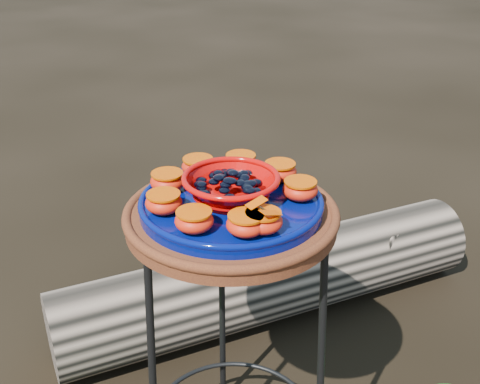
{
  "coord_description": "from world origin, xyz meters",
  "views": [
    {
      "loc": [
        -0.13,
        -1.05,
        1.31
      ],
      "look_at": [
        0.02,
        0.0,
        0.77
      ],
      "focal_mm": 45.0,
      "sensor_mm": 36.0,
      "label": 1
    }
  ],
  "objects": [
    {
      "name": "driftwood_log",
      "position": [
        0.2,
        0.59,
        0.14
      ],
      "size": [
        1.5,
        0.78,
        0.27
      ],
      "primitive_type": null,
      "rotation": [
        0.0,
        0.0,
        0.29
      ],
      "color": "black",
      "rests_on": "ground"
    },
    {
      "name": "orange_half_1",
      "position": [
        0.14,
        -0.01,
        0.78
      ],
      "size": [
        0.07,
        0.07,
        0.04
      ],
      "primitive_type": "ellipsoid",
      "color": "red",
      "rests_on": "cobalt_plate"
    },
    {
      "name": "orange_half_6",
      "position": [
        -0.13,
        -0.03,
        0.78
      ],
      "size": [
        0.07,
        0.07,
        0.04
      ],
      "primitive_type": "ellipsoid",
      "color": "red",
      "rests_on": "cobalt_plate"
    },
    {
      "name": "foliage_back",
      "position": [
        -0.26,
        0.52,
        0.07
      ],
      "size": [
        0.29,
        0.29,
        0.15
      ],
      "primitive_type": "ellipsoid",
      "color": "#1F721D",
      "rests_on": "ground"
    },
    {
      "name": "red_bowl",
      "position": [
        0.0,
        0.0,
        0.78
      ],
      "size": [
        0.18,
        0.18,
        0.05
      ],
      "primitive_type": null,
      "color": "#C30704",
      "rests_on": "cobalt_plate"
    },
    {
      "name": "orange_half_7",
      "position": [
        -0.08,
        -0.11,
        0.78
      ],
      "size": [
        0.07,
        0.07,
        0.04
      ],
      "primitive_type": "ellipsoid",
      "color": "red",
      "rests_on": "cobalt_plate"
    },
    {
      "name": "orange_half_3",
      "position": [
        0.04,
        0.13,
        0.78
      ],
      "size": [
        0.07,
        0.07,
        0.04
      ],
      "primitive_type": "ellipsoid",
      "color": "red",
      "rests_on": "cobalt_plate"
    },
    {
      "name": "orange_half_4",
      "position": [
        -0.06,
        0.12,
        0.78
      ],
      "size": [
        0.07,
        0.07,
        0.04
      ],
      "primitive_type": "ellipsoid",
      "color": "red",
      "rests_on": "cobalt_plate"
    },
    {
      "name": "orange_half_8",
      "position": [
        0.01,
        -0.14,
        0.78
      ],
      "size": [
        0.07,
        0.07,
        0.04
      ],
      "primitive_type": "ellipsoid",
      "color": "red",
      "rests_on": "cobalt_plate"
    },
    {
      "name": "cobalt_plate",
      "position": [
        0.0,
        0.0,
        0.75
      ],
      "size": [
        0.36,
        0.36,
        0.02
      ],
      "primitive_type": "cylinder",
      "color": "#051044",
      "rests_on": "terracotta_saucer"
    },
    {
      "name": "orange_half_5",
      "position": [
        -0.12,
        0.06,
        0.78
      ],
      "size": [
        0.07,
        0.07,
        0.04
      ],
      "primitive_type": "ellipsoid",
      "color": "red",
      "rests_on": "cobalt_plate"
    },
    {
      "name": "glass_gems",
      "position": [
        0.0,
        0.0,
        0.82
      ],
      "size": [
        0.14,
        0.14,
        0.02
      ],
      "primitive_type": null,
      "color": "black",
      "rests_on": "red_bowl"
    },
    {
      "name": "butterfly",
      "position": [
        0.04,
        -0.13,
        0.8
      ],
      "size": [
        0.09,
        0.08,
        0.01
      ],
      "primitive_type": null,
      "rotation": [
        0.0,
        0.0,
        0.42
      ],
      "color": "#DB4700",
      "rests_on": "orange_half_0"
    },
    {
      "name": "plant_stand",
      "position": [
        0.0,
        0.0,
        0.35
      ],
      "size": [
        0.44,
        0.44,
        0.7
      ],
      "primitive_type": null,
      "color": "black",
      "rests_on": "ground"
    },
    {
      "name": "terracotta_saucer",
      "position": [
        0.0,
        0.0,
        0.72
      ],
      "size": [
        0.42,
        0.42,
        0.03
      ],
      "primitive_type": "cylinder",
      "color": "#411812",
      "rests_on": "plant_stand"
    },
    {
      "name": "orange_half_2",
      "position": [
        0.11,
        0.08,
        0.78
      ],
      "size": [
        0.07,
        0.07,
        0.04
      ],
      "primitive_type": "ellipsoid",
      "color": "red",
      "rests_on": "cobalt_plate"
    },
    {
      "name": "orange_half_0",
      "position": [
        0.04,
        -0.13,
        0.78
      ],
      "size": [
        0.07,
        0.07,
        0.04
      ],
      "primitive_type": "ellipsoid",
      "color": "red",
      "rests_on": "cobalt_plate"
    }
  ]
}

